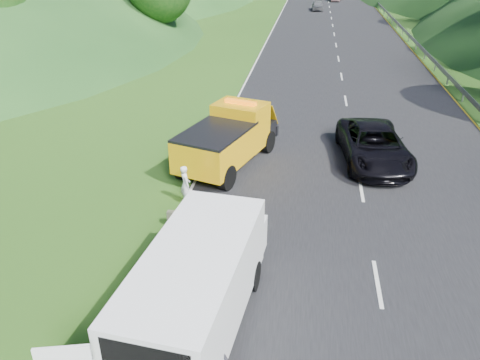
% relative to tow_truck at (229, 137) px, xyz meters
% --- Properties ---
extents(ground, '(320.00, 320.00, 0.00)m').
position_rel_tow_truck_xyz_m(ground, '(2.75, -5.61, -1.31)').
color(ground, '#38661E').
rests_on(ground, ground).
extents(road_surface, '(14.00, 200.00, 0.02)m').
position_rel_tow_truck_xyz_m(road_surface, '(5.75, 34.39, -1.30)').
color(road_surface, black).
rests_on(road_surface, ground).
extents(guardrail, '(0.06, 140.00, 1.52)m').
position_rel_tow_truck_xyz_m(guardrail, '(13.05, 46.89, -1.31)').
color(guardrail, gray).
rests_on(guardrail, ground).
extents(tree_line_left, '(14.00, 140.00, 14.00)m').
position_rel_tow_truck_xyz_m(tree_line_left, '(-16.25, 54.39, -1.31)').
color(tree_line_left, '#294D16').
rests_on(tree_line_left, ground).
extents(tree_line_right, '(14.00, 140.00, 14.00)m').
position_rel_tow_truck_xyz_m(tree_line_right, '(25.75, 54.39, -1.31)').
color(tree_line_right, '#294D16').
rests_on(tree_line_right, ground).
extents(tow_truck, '(4.05, 6.61, 2.68)m').
position_rel_tow_truck_xyz_m(tow_truck, '(0.00, 0.00, 0.00)').
color(tow_truck, black).
rests_on(tow_truck, ground).
extents(white_van, '(3.86, 7.32, 2.51)m').
position_rel_tow_truck_xyz_m(white_van, '(0.92, -10.01, 0.11)').
color(white_van, black).
rests_on(white_van, ground).
extents(woman, '(0.64, 0.70, 1.55)m').
position_rel_tow_truck_xyz_m(woman, '(-1.07, -3.72, -1.31)').
color(woman, white).
rests_on(woman, ground).
extents(child, '(0.64, 0.67, 1.09)m').
position_rel_tow_truck_xyz_m(child, '(-0.16, -6.57, -1.31)').
color(child, tan).
rests_on(child, ground).
extents(suitcase, '(0.37, 0.21, 0.58)m').
position_rel_tow_truck_xyz_m(suitcase, '(-1.13, -5.39, -1.02)').
color(suitcase, '#545540').
rests_on(suitcase, ground).
extents(spare_tire, '(0.69, 0.69, 0.20)m').
position_rel_tow_truck_xyz_m(spare_tire, '(1.53, -10.72, -1.31)').
color(spare_tire, black).
rests_on(spare_tire, ground).
extents(passing_suv, '(3.32, 6.16, 1.64)m').
position_rel_tow_truck_xyz_m(passing_suv, '(6.45, 1.20, -1.31)').
color(passing_suv, black).
rests_on(passing_suv, ground).
extents(dist_car_a, '(1.60, 3.98, 1.36)m').
position_rel_tow_truck_xyz_m(dist_car_a, '(3.92, 53.98, -1.31)').
color(dist_car_a, '#4A4B4F').
rests_on(dist_car_a, ground).
extents(dist_car_b, '(1.42, 4.06, 1.34)m').
position_rel_tow_truck_xyz_m(dist_car_b, '(6.86, 66.24, -1.31)').
color(dist_car_b, brown).
rests_on(dist_car_b, ground).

